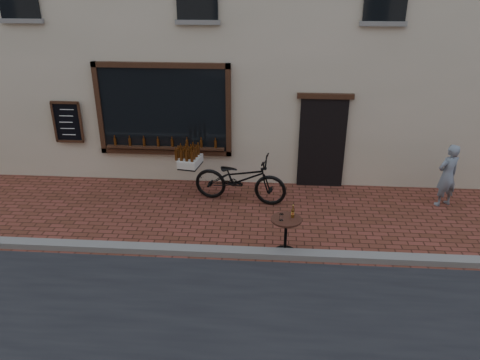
{
  "coord_description": "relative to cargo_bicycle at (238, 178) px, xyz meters",
  "views": [
    {
      "loc": [
        0.72,
        -7.22,
        4.94
      ],
      "look_at": [
        0.1,
        1.2,
        1.1
      ],
      "focal_mm": 35.0,
      "sensor_mm": 36.0,
      "label": 1
    }
  ],
  "objects": [
    {
      "name": "bistro_table",
      "position": [
        1.06,
        -2.11,
        -0.05
      ],
      "size": [
        0.57,
        0.57,
        0.98
      ],
      "color": "black",
      "rests_on": "ground"
    },
    {
      "name": "cargo_bicycle",
      "position": [
        0.0,
        0.0,
        0.0
      ],
      "size": [
        2.6,
        1.1,
        1.2
      ],
      "rotation": [
        0.0,
        0.0,
        1.4
      ],
      "color": "black",
      "rests_on": "ground"
    },
    {
      "name": "pedestrian",
      "position": [
        4.66,
        0.14,
        0.15
      ],
      "size": [
        0.63,
        0.54,
        1.46
      ],
      "primitive_type": "imported",
      "rotation": [
        0.0,
        0.0,
        3.57
      ],
      "color": "slate",
      "rests_on": "ground"
    },
    {
      "name": "kerb",
      "position": [
        0.04,
        -2.26,
        -0.51
      ],
      "size": [
        90.0,
        0.25,
        0.12
      ],
      "primitive_type": "cube",
      "color": "slate",
      "rests_on": "ground"
    },
    {
      "name": "ground",
      "position": [
        0.04,
        -2.46,
        -0.57
      ],
      "size": [
        90.0,
        90.0,
        0.0
      ],
      "primitive_type": "plane",
      "color": "#582A1C",
      "rests_on": "ground"
    }
  ]
}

